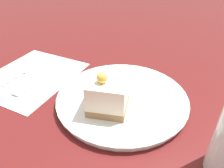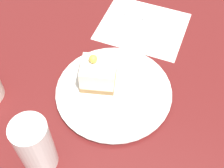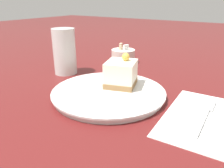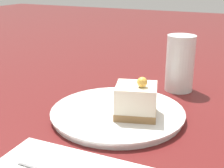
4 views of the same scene
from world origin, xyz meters
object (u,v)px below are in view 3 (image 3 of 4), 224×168
object	(u,v)px
fork	(205,113)
plate	(109,93)
cake_slice	(120,73)
drinking_glass	(65,51)
sugar_bowl	(123,56)

from	to	relation	value
fork	plate	bearing A→B (deg)	-173.35
plate	cake_slice	size ratio (longest dim) A/B	2.81
cake_slice	fork	xyz separation A→B (m)	(0.21, -0.01, -0.04)
drinking_glass	cake_slice	bearing A→B (deg)	-6.94
cake_slice	sugar_bowl	bearing A→B (deg)	101.59
sugar_bowl	drinking_glass	bearing A→B (deg)	-112.82
fork	drinking_glass	xyz separation A→B (m)	(-0.43, 0.04, 0.06)
plate	fork	xyz separation A→B (m)	(0.22, 0.03, -0.00)
fork	drinking_glass	bearing A→B (deg)	173.20
cake_slice	fork	distance (m)	0.22
sugar_bowl	drinking_glass	size ratio (longest dim) A/B	0.62
sugar_bowl	drinking_glass	xyz separation A→B (m)	(-0.09, -0.21, 0.04)
sugar_bowl	drinking_glass	world-z (taller)	drinking_glass
plate	cake_slice	bearing A→B (deg)	84.16
cake_slice	drinking_glass	size ratio (longest dim) A/B	0.70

